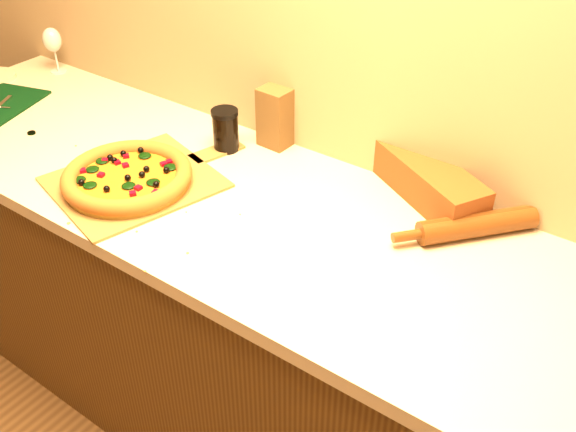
# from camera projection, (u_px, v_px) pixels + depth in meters

# --- Properties ---
(cabinet) EXTENTS (2.80, 0.65, 0.86)m
(cabinet) POSITION_uv_depth(u_px,v_px,m) (293.00, 355.00, 1.85)
(cabinet) COLOR #43280E
(cabinet) RESTS_ON ground
(countertop) EXTENTS (2.84, 0.68, 0.04)m
(countertop) POSITION_uv_depth(u_px,v_px,m) (294.00, 230.00, 1.59)
(countertop) COLOR beige
(countertop) RESTS_ON cabinet
(pizza_peel) EXTENTS (0.46, 0.58, 0.01)m
(pizza_peel) POSITION_uv_depth(u_px,v_px,m) (140.00, 180.00, 1.73)
(pizza_peel) COLOR olive
(pizza_peel) RESTS_ON countertop
(pizza) EXTENTS (0.34, 0.34, 0.05)m
(pizza) POSITION_uv_depth(u_px,v_px,m) (127.00, 177.00, 1.69)
(pizza) COLOR #B7872D
(pizza) RESTS_ON pizza_peel
(bottle_cap) EXTENTS (0.03, 0.03, 0.01)m
(bottle_cap) POSITION_uv_depth(u_px,v_px,m) (31.00, 133.00, 1.95)
(bottle_cap) COLOR black
(bottle_cap) RESTS_ON countertop
(rolling_pin) EXTENTS (0.30, 0.34, 0.06)m
(rolling_pin) POSITION_uv_depth(u_px,v_px,m) (477.00, 225.00, 1.52)
(rolling_pin) COLOR #53280E
(rolling_pin) RESTS_ON countertop
(bread_bag) EXTENTS (0.38, 0.28, 0.10)m
(bread_bag) POSITION_uv_depth(u_px,v_px,m) (427.00, 179.00, 1.65)
(bread_bag) COLOR brown
(bread_bag) RESTS_ON countertop
(wine_glass) EXTENTS (0.07, 0.07, 0.16)m
(wine_glass) POSITION_uv_depth(u_px,v_px,m) (52.00, 41.00, 2.27)
(wine_glass) COLOR silver
(wine_glass) RESTS_ON countertop
(paper_bag) EXTENTS (0.09, 0.07, 0.18)m
(paper_bag) POSITION_uv_depth(u_px,v_px,m) (275.00, 118.00, 1.85)
(paper_bag) COLOR brown
(paper_bag) RESTS_ON countertop
(dark_jar) EXTENTS (0.08, 0.08, 0.12)m
(dark_jar) POSITION_uv_depth(u_px,v_px,m) (226.00, 130.00, 1.84)
(dark_jar) COLOR black
(dark_jar) RESTS_ON countertop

